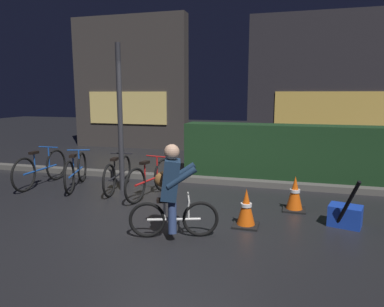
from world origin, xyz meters
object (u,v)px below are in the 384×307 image
at_px(parked_bike_center_right, 150,179).
at_px(closed_umbrella, 347,205).
at_px(cyclist, 172,191).
at_px(traffic_cone_near, 246,208).
at_px(parked_bike_center_left, 118,174).
at_px(parked_bike_left_mid, 76,171).
at_px(parked_bike_leftmost, 41,169).
at_px(street_post, 120,118).
at_px(blue_crate, 345,216).
at_px(traffic_cone_far, 295,194).

height_order(parked_bike_center_right, closed_umbrella, closed_umbrella).
bearing_deg(parked_bike_center_right, closed_umbrella, -94.93).
bearing_deg(parked_bike_center_right, cyclist, -138.91).
xyz_separation_m(parked_bike_center_right, traffic_cone_near, (1.90, -1.01, -0.07)).
bearing_deg(closed_umbrella, parked_bike_center_left, -136.52).
bearing_deg(traffic_cone_near, parked_bike_center_right, 151.89).
xyz_separation_m(cyclist, closed_umbrella, (2.25, 0.79, -0.24)).
relative_size(cyclist, closed_umbrella, 1.47).
xyz_separation_m(parked_bike_left_mid, parked_bike_center_right, (1.68, -0.18, -0.01)).
bearing_deg(cyclist, closed_umbrella, 0.76).
xyz_separation_m(parked_bike_leftmost, closed_umbrella, (5.72, -1.00, 0.03)).
bearing_deg(traffic_cone_near, street_post, 153.50).
height_order(street_post, cyclist, street_post).
height_order(street_post, parked_bike_center_right, street_post).
bearing_deg(traffic_cone_near, parked_bike_left_mid, 161.48).
bearing_deg(parked_bike_center_left, street_post, -52.90).
bearing_deg(blue_crate, parked_bike_leftmost, 172.53).
xyz_separation_m(parked_bike_center_right, traffic_cone_far, (2.57, -0.10, -0.05)).
relative_size(parked_bike_leftmost, closed_umbrella, 1.98).
distance_m(parked_bike_center_left, closed_umbrella, 4.16).
xyz_separation_m(parked_bike_center_right, blue_crate, (3.27, -0.61, -0.18)).
xyz_separation_m(traffic_cone_near, traffic_cone_far, (0.67, 0.91, 0.01)).
xyz_separation_m(parked_bike_left_mid, blue_crate, (4.95, -0.80, -0.19)).
relative_size(parked_bike_left_mid, closed_umbrella, 1.80).
relative_size(traffic_cone_near, blue_crate, 1.25).
xyz_separation_m(street_post, blue_crate, (3.98, -0.90, -1.26)).
bearing_deg(street_post, blue_crate, -12.74).
bearing_deg(parked_bike_center_right, parked_bike_left_mid, 93.70).
bearing_deg(parked_bike_center_right, parked_bike_leftmost, 96.71).
distance_m(street_post, traffic_cone_near, 3.13).
xyz_separation_m(traffic_cone_near, cyclist, (-0.90, -0.64, 0.36)).
bearing_deg(parked_bike_left_mid, traffic_cone_near, -127.45).
bearing_deg(parked_bike_leftmost, parked_bike_center_right, -94.34).
distance_m(parked_bike_left_mid, blue_crate, 5.01).
bearing_deg(street_post, parked_bike_center_right, -21.99).
distance_m(parked_bike_left_mid, traffic_cone_near, 3.77).
xyz_separation_m(street_post, parked_bike_left_mid, (-0.97, -0.10, -1.07)).
distance_m(parked_bike_center_left, cyclist, 2.59).
relative_size(parked_bike_leftmost, cyclist, 1.35).
distance_m(traffic_cone_far, closed_umbrella, 1.03).
height_order(street_post, traffic_cone_far, street_post).
bearing_deg(closed_umbrella, cyclist, -102.08).
bearing_deg(traffic_cone_far, cyclist, -135.40).
bearing_deg(traffic_cone_near, blue_crate, 16.26).
bearing_deg(blue_crate, parked_bike_center_left, 168.25).
xyz_separation_m(parked_bike_leftmost, traffic_cone_far, (5.05, -0.24, -0.08)).
xyz_separation_m(street_post, parked_bike_center_left, (-0.06, -0.06, -1.09)).
bearing_deg(blue_crate, closed_umbrella, -95.47).
height_order(street_post, blue_crate, street_post).
relative_size(traffic_cone_far, blue_crate, 1.30).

